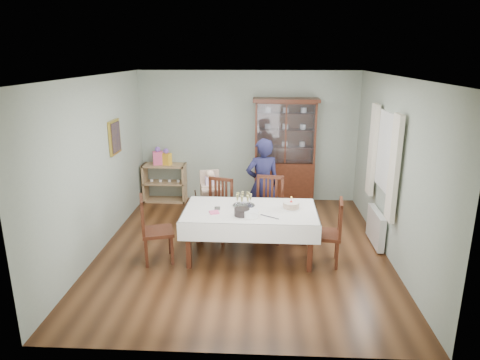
# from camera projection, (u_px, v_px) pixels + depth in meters

# --- Properties ---
(floor) EXTENTS (5.00, 5.00, 0.00)m
(floor) POSITION_uv_depth(u_px,v_px,m) (242.00, 249.00, 6.86)
(floor) COLOR #593319
(floor) RESTS_ON ground
(room_shell) EXTENTS (5.00, 5.00, 5.00)m
(room_shell) POSITION_uv_depth(u_px,v_px,m) (244.00, 138.00, 6.89)
(room_shell) COLOR #9EAA99
(room_shell) RESTS_ON floor
(dining_table) EXTENTS (2.01, 1.17, 0.76)m
(dining_table) POSITION_uv_depth(u_px,v_px,m) (250.00, 233.00, 6.53)
(dining_table) COLOR #4B2012
(dining_table) RESTS_ON floor
(china_cabinet) EXTENTS (1.30, 0.48, 2.18)m
(china_cabinet) POSITION_uv_depth(u_px,v_px,m) (285.00, 151.00, 8.67)
(china_cabinet) COLOR #4B2012
(china_cabinet) RESTS_ON floor
(sideboard) EXTENTS (0.90, 0.38, 0.80)m
(sideboard) POSITION_uv_depth(u_px,v_px,m) (165.00, 183.00, 9.02)
(sideboard) COLOR tan
(sideboard) RESTS_ON floor
(picture_frame) EXTENTS (0.04, 0.48, 0.58)m
(picture_frame) POSITION_uv_depth(u_px,v_px,m) (115.00, 137.00, 7.27)
(picture_frame) COLOR gold
(picture_frame) RESTS_ON room_shell
(window) EXTENTS (0.04, 1.02, 1.22)m
(window) POSITION_uv_depth(u_px,v_px,m) (387.00, 152.00, 6.60)
(window) COLOR white
(window) RESTS_ON room_shell
(curtain_left) EXTENTS (0.07, 0.30, 1.55)m
(curtain_left) POSITION_uv_depth(u_px,v_px,m) (394.00, 169.00, 6.04)
(curtain_left) COLOR silver
(curtain_left) RESTS_ON room_shell
(curtain_right) EXTENTS (0.07, 0.30, 1.55)m
(curtain_right) POSITION_uv_depth(u_px,v_px,m) (373.00, 150.00, 7.22)
(curtain_right) COLOR silver
(curtain_right) RESTS_ON room_shell
(radiator) EXTENTS (0.10, 0.80, 0.55)m
(radiator) POSITION_uv_depth(u_px,v_px,m) (376.00, 227.00, 6.96)
(radiator) COLOR white
(radiator) RESTS_ON floor
(chair_far_left) EXTENTS (0.57, 0.57, 1.01)m
(chair_far_left) POSITION_uv_depth(u_px,v_px,m) (217.00, 221.00, 7.19)
(chair_far_left) COLOR #4B2012
(chair_far_left) RESTS_ON floor
(chair_far_right) EXTENTS (0.53, 0.53, 1.06)m
(chair_far_right) POSITION_uv_depth(u_px,v_px,m) (268.00, 221.00, 7.16)
(chair_far_right) COLOR #4B2012
(chair_far_right) RESTS_ON floor
(chair_end_left) EXTENTS (0.57, 0.57, 1.01)m
(chair_end_left) POSITION_uv_depth(u_px,v_px,m) (157.00, 242.00, 6.41)
(chair_end_left) COLOR #4B2012
(chair_end_left) RESTS_ON floor
(chair_end_right) EXTENTS (0.50, 0.50, 0.99)m
(chair_end_right) POSITION_uv_depth(u_px,v_px,m) (326.00, 245.00, 6.33)
(chair_end_right) COLOR #4B2012
(chair_end_right) RESTS_ON floor
(woman) EXTENTS (0.68, 0.53, 1.64)m
(woman) POSITION_uv_depth(u_px,v_px,m) (263.00, 184.00, 7.48)
(woman) COLOR black
(woman) RESTS_ON floor
(high_chair) EXTENTS (0.57, 0.57, 1.05)m
(high_chair) POSITION_uv_depth(u_px,v_px,m) (211.00, 204.00, 7.69)
(high_chair) COLOR black
(high_chair) RESTS_ON floor
(champagne_tray) EXTENTS (0.34, 0.34, 0.21)m
(champagne_tray) POSITION_uv_depth(u_px,v_px,m) (244.00, 202.00, 6.55)
(champagne_tray) COLOR silver
(champagne_tray) RESTS_ON dining_table
(birthday_cake) EXTENTS (0.29, 0.29, 0.20)m
(birthday_cake) POSITION_uv_depth(u_px,v_px,m) (291.00, 206.00, 6.44)
(birthday_cake) COLOR white
(birthday_cake) RESTS_ON dining_table
(plate_stack_dark) EXTENTS (0.28, 0.28, 0.11)m
(plate_stack_dark) POSITION_uv_depth(u_px,v_px,m) (242.00, 212.00, 6.18)
(plate_stack_dark) COLOR black
(plate_stack_dark) RESTS_ON dining_table
(plate_stack_white) EXTENTS (0.23, 0.23, 0.10)m
(plate_stack_white) POSITION_uv_depth(u_px,v_px,m) (251.00, 214.00, 6.13)
(plate_stack_white) COLOR white
(plate_stack_white) RESTS_ON dining_table
(napkin_stack) EXTENTS (0.17, 0.17, 0.02)m
(napkin_stack) POSITION_uv_depth(u_px,v_px,m) (214.00, 212.00, 6.29)
(napkin_stack) COLOR #EE5788
(napkin_stack) RESTS_ON dining_table
(cutlery) EXTENTS (0.12, 0.16, 0.01)m
(cutlery) POSITION_uv_depth(u_px,v_px,m) (215.00, 208.00, 6.47)
(cutlery) COLOR silver
(cutlery) RESTS_ON dining_table
(cake_knife) EXTENTS (0.28, 0.19, 0.01)m
(cake_knife) POSITION_uv_depth(u_px,v_px,m) (269.00, 217.00, 6.12)
(cake_knife) COLOR silver
(cake_knife) RESTS_ON dining_table
(gift_bag_pink) EXTENTS (0.23, 0.18, 0.38)m
(gift_bag_pink) POSITION_uv_depth(u_px,v_px,m) (158.00, 157.00, 8.84)
(gift_bag_pink) COLOR #EE5788
(gift_bag_pink) RESTS_ON sideboard
(gift_bag_orange) EXTENTS (0.22, 0.19, 0.34)m
(gift_bag_orange) POSITION_uv_depth(u_px,v_px,m) (166.00, 157.00, 8.84)
(gift_bag_orange) COLOR yellow
(gift_bag_orange) RESTS_ON sideboard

